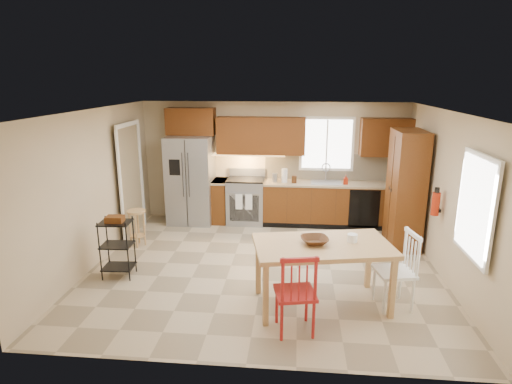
{
  "coord_description": "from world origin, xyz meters",
  "views": [
    {
      "loc": [
        0.48,
        -6.37,
        2.98
      ],
      "look_at": [
        -0.17,
        0.4,
        1.15
      ],
      "focal_mm": 30.0,
      "sensor_mm": 36.0,
      "label": 1
    }
  ],
  "objects_px": {
    "bar_stool": "(137,228)",
    "soap_bottle": "(346,180)",
    "table_bowl": "(314,244)",
    "refrigerator": "(191,180)",
    "chair_white": "(394,270)",
    "table_jar": "(352,240)",
    "range_stove": "(246,201)",
    "pantry": "(405,189)",
    "utility_cart": "(117,248)",
    "chair_red": "(295,291)",
    "dining_table": "(322,275)",
    "fire_extinguisher": "(436,204)"
  },
  "relations": [
    {
      "from": "table_bowl",
      "to": "soap_bottle",
      "type": "bearing_deg",
      "value": 77.1
    },
    {
      "from": "pantry",
      "to": "chair_white",
      "type": "bearing_deg",
      "value": -105.46
    },
    {
      "from": "dining_table",
      "to": "table_bowl",
      "type": "bearing_deg",
      "value": 168.55
    },
    {
      "from": "chair_red",
      "to": "chair_white",
      "type": "height_order",
      "value": "same"
    },
    {
      "from": "dining_table",
      "to": "utility_cart",
      "type": "relative_size",
      "value": 1.92
    },
    {
      "from": "dining_table",
      "to": "bar_stool",
      "type": "bearing_deg",
      "value": 139.27
    },
    {
      "from": "bar_stool",
      "to": "soap_bottle",
      "type": "bearing_deg",
      "value": 31.56
    },
    {
      "from": "range_stove",
      "to": "soap_bottle",
      "type": "height_order",
      "value": "soap_bottle"
    },
    {
      "from": "chair_red",
      "to": "utility_cart",
      "type": "height_order",
      "value": "chair_red"
    },
    {
      "from": "soap_bottle",
      "to": "utility_cart",
      "type": "xyz_separation_m",
      "value": [
        -3.68,
        -2.63,
        -0.53
      ]
    },
    {
      "from": "chair_white",
      "to": "range_stove",
      "type": "bearing_deg",
      "value": 24.6
    },
    {
      "from": "bar_stool",
      "to": "chair_red",
      "type": "bearing_deg",
      "value": -29.07
    },
    {
      "from": "fire_extinguisher",
      "to": "chair_red",
      "type": "height_order",
      "value": "fire_extinguisher"
    },
    {
      "from": "bar_stool",
      "to": "range_stove",
      "type": "bearing_deg",
      "value": 50.93
    },
    {
      "from": "chair_white",
      "to": "table_bowl",
      "type": "bearing_deg",
      "value": 81.25
    },
    {
      "from": "pantry",
      "to": "chair_red",
      "type": "height_order",
      "value": "pantry"
    },
    {
      "from": "refrigerator",
      "to": "chair_white",
      "type": "relative_size",
      "value": 1.75
    },
    {
      "from": "range_stove",
      "to": "pantry",
      "type": "height_order",
      "value": "pantry"
    },
    {
      "from": "dining_table",
      "to": "table_jar",
      "type": "height_order",
      "value": "table_jar"
    },
    {
      "from": "chair_white",
      "to": "utility_cart",
      "type": "bearing_deg",
      "value": 71.13
    },
    {
      "from": "range_stove",
      "to": "bar_stool",
      "type": "xyz_separation_m",
      "value": [
        -1.81,
        -1.49,
        -0.12
      ]
    },
    {
      "from": "table_bowl",
      "to": "bar_stool",
      "type": "bearing_deg",
      "value": 149.86
    },
    {
      "from": "fire_extinguisher",
      "to": "table_bowl",
      "type": "xyz_separation_m",
      "value": [
        -1.88,
        -1.25,
        -0.23
      ]
    },
    {
      "from": "soap_bottle",
      "to": "utility_cart",
      "type": "relative_size",
      "value": 0.21
    },
    {
      "from": "refrigerator",
      "to": "utility_cart",
      "type": "bearing_deg",
      "value": -100.69
    },
    {
      "from": "soap_bottle",
      "to": "pantry",
      "type": "relative_size",
      "value": 0.09
    },
    {
      "from": "utility_cart",
      "to": "chair_red",
      "type": "bearing_deg",
      "value": -27.57
    },
    {
      "from": "chair_red",
      "to": "table_jar",
      "type": "distance_m",
      "value": 1.13
    },
    {
      "from": "soap_bottle",
      "to": "table_bowl",
      "type": "bearing_deg",
      "value": -102.9
    },
    {
      "from": "refrigerator",
      "to": "table_bowl",
      "type": "distance_m",
      "value": 4.05
    },
    {
      "from": "refrigerator",
      "to": "chair_red",
      "type": "height_order",
      "value": "refrigerator"
    },
    {
      "from": "refrigerator",
      "to": "bar_stool",
      "type": "xyz_separation_m",
      "value": [
        -0.66,
        -1.43,
        -0.57
      ]
    },
    {
      "from": "refrigerator",
      "to": "chair_white",
      "type": "bearing_deg",
      "value": -42.19
    },
    {
      "from": "chair_white",
      "to": "table_jar",
      "type": "bearing_deg",
      "value": 72.41
    },
    {
      "from": "fire_extinguisher",
      "to": "refrigerator",
      "type": "bearing_deg",
      "value": 155.48
    },
    {
      "from": "utility_cart",
      "to": "table_bowl",
      "type": "bearing_deg",
      "value": -14.26
    },
    {
      "from": "chair_white",
      "to": "soap_bottle",
      "type": "bearing_deg",
      "value": -5.53
    },
    {
      "from": "chair_white",
      "to": "utility_cart",
      "type": "height_order",
      "value": "chair_white"
    },
    {
      "from": "soap_bottle",
      "to": "pantry",
      "type": "height_order",
      "value": "pantry"
    },
    {
      "from": "refrigerator",
      "to": "table_jar",
      "type": "height_order",
      "value": "refrigerator"
    },
    {
      "from": "soap_bottle",
      "to": "table_jar",
      "type": "distance_m",
      "value": 3.1
    },
    {
      "from": "chair_red",
      "to": "pantry",
      "type": "bearing_deg",
      "value": 45.48
    },
    {
      "from": "soap_bottle",
      "to": "table_bowl",
      "type": "relative_size",
      "value": 0.53
    },
    {
      "from": "soap_bottle",
      "to": "utility_cart",
      "type": "height_order",
      "value": "soap_bottle"
    },
    {
      "from": "chair_red",
      "to": "bar_stool",
      "type": "xyz_separation_m",
      "value": [
        -2.86,
        2.45,
        -0.18
      ]
    },
    {
      "from": "pantry",
      "to": "bar_stool",
      "type": "height_order",
      "value": "pantry"
    },
    {
      "from": "table_jar",
      "to": "refrigerator",
      "type": "bearing_deg",
      "value": 133.35
    },
    {
      "from": "table_jar",
      "to": "bar_stool",
      "type": "height_order",
      "value": "table_jar"
    },
    {
      "from": "table_bowl",
      "to": "chair_red",
      "type": "bearing_deg",
      "value": -110.22
    },
    {
      "from": "table_jar",
      "to": "bar_stool",
      "type": "relative_size",
      "value": 0.25
    }
  ]
}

